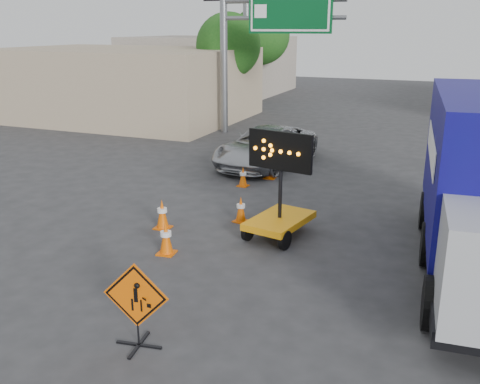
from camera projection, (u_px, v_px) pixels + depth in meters
The scene contains 14 objects.
ground at pixel (145, 338), 9.39m from camera, with size 100.00×100.00×0.00m, color #2D2D30.
storefront_left_near at pixel (122, 83), 31.55m from camera, with size 14.00×10.00×4.00m, color tan.
storefront_left_far at pixel (209, 64), 44.21m from camera, with size 12.00×10.00×4.40m, color #A99C8D.
highway_gantry at pixel (263, 30), 25.34m from camera, with size 6.18×0.38×6.90m.
tree_left_near at pixel (228, 46), 30.48m from camera, with size 3.71×3.71×6.03m.
tree_left_far at pixel (261, 35), 37.78m from camera, with size 4.10×4.10×6.66m.
construction_sign at pixel (136, 303), 8.91m from camera, with size 1.15×0.82×1.54m.
arrow_board at pixel (280, 214), 13.74m from camera, with size 1.74×2.13×2.77m.
pickup_truck at pixel (266, 147), 20.86m from camera, with size 2.45×5.32×1.48m, color #AEB1B6.
cone_a at pixel (166, 238), 12.74m from camera, with size 0.45×0.45×0.81m.
cone_b at pixel (162, 214), 14.36m from camera, with size 0.42×0.42×0.81m.
cone_c at pixel (241, 209), 14.85m from camera, with size 0.44×0.44×0.73m.
cone_d at pixel (243, 176), 18.18m from camera, with size 0.38×0.38×0.69m.
cone_e at pixel (270, 168), 19.10m from camera, with size 0.42×0.42×0.80m.
Camera 1 is at (4.67, -6.94, 5.24)m, focal length 40.00 mm.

